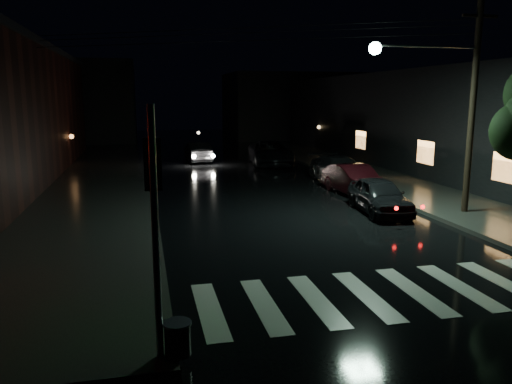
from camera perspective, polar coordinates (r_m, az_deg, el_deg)
ground at (r=10.68m, az=1.62°, el=-13.83°), size 120.00×120.00×0.00m
sidewalk_left at (r=23.94m, az=-18.75°, el=-0.32°), size 6.00×44.00×0.15m
sidewalk_right at (r=26.86m, az=14.95°, el=1.05°), size 4.00×44.00×0.15m
building_right at (r=33.63m, az=22.69°, el=7.50°), size 10.00×40.00×6.00m
building_far_left at (r=54.92m, az=-21.07°, el=9.62°), size 14.00×10.00×8.00m
building_far_right at (r=56.84m, az=4.02°, el=9.81°), size 14.00×10.00×7.00m
crosswalk at (r=12.14m, az=15.11°, el=-11.07°), size 9.00×3.00×0.01m
signal_pole_corner at (r=8.46m, az=-10.16°, el=-9.49°), size 0.68×0.61×4.20m
utility_pole at (r=19.90m, az=22.04°, el=10.45°), size 4.92×0.44×8.00m
parked_car_a at (r=19.96m, az=13.91°, el=-0.41°), size 2.00×4.15×1.36m
parked_car_b at (r=23.39m, az=11.21°, el=1.35°), size 1.80×4.31×1.39m
parked_car_c at (r=26.56m, az=9.51°, el=2.54°), size 2.21×4.95×1.41m
parked_car_d at (r=33.23m, az=1.69°, el=4.47°), size 3.27×5.97×1.59m
oncoming_car at (r=35.18m, az=-6.66°, el=4.58°), size 1.63×4.23×1.37m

